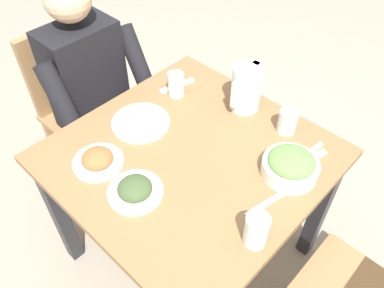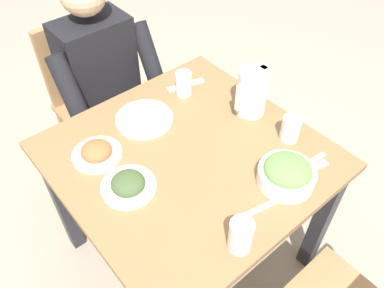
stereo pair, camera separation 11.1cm
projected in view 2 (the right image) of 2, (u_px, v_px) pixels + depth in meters
name	position (u px, v px, depth m)	size (l,w,h in m)	color
ground_plane	(189.00, 250.00, 1.92)	(8.00, 8.00, 0.00)	gray
dining_table	(189.00, 173.00, 1.49)	(0.91, 0.91, 0.71)	olive
chair_near	(94.00, 94.00, 2.00)	(0.40, 0.40, 0.87)	#997047
diner_near	(111.00, 90.00, 1.79)	(0.48, 0.53, 1.16)	black
water_pitcher	(252.00, 92.00, 1.51)	(0.16, 0.12, 0.19)	silver
salad_bowl	(287.00, 173.00, 1.29)	(0.20, 0.20, 0.09)	white
plate_yoghurt	(144.00, 117.00, 1.52)	(0.23, 0.23, 0.05)	white
plate_dolmas	(128.00, 184.00, 1.28)	(0.19, 0.19, 0.06)	white
plate_rice_curry	(97.00, 152.00, 1.39)	(0.18, 0.18, 0.06)	white
water_glass_far_right	(184.00, 83.00, 1.62)	(0.07, 0.07, 0.10)	silver
water_glass_by_pitcher	(241.00, 236.00, 1.11)	(0.07, 0.07, 0.11)	silver
water_glass_near_left	(291.00, 129.00, 1.43)	(0.07, 0.07, 0.10)	silver
fork_near	(186.00, 85.00, 1.69)	(0.17, 0.03, 0.01)	silver
knife_near	(306.00, 165.00, 1.37)	(0.18, 0.02, 0.01)	silver
fork_far	(307.00, 170.00, 1.35)	(0.17, 0.03, 0.01)	silver
knife_far	(259.00, 209.00, 1.23)	(0.18, 0.02, 0.01)	silver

